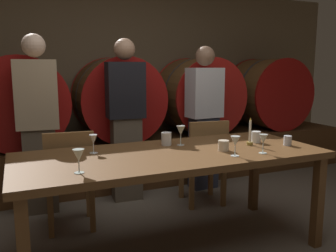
{
  "coord_description": "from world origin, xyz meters",
  "views": [
    {
      "loc": [
        -1.12,
        -2.08,
        1.4
      ],
      "look_at": [
        0.09,
        0.74,
        0.89
      ],
      "focal_mm": 38.11,
      "sensor_mm": 36.0,
      "label": 1
    }
  ],
  "objects": [
    {
      "name": "guest_right",
      "position": [
        0.85,
        1.47,
        0.84
      ],
      "size": [
        0.39,
        0.26,
        1.63
      ],
      "rotation": [
        0.0,
        0.0,
        3.21
      ],
      "color": "#33384C",
      "rests_on": "ground"
    },
    {
      "name": "cup_far_left",
      "position": [
        -0.02,
        0.52,
        0.83
      ],
      "size": [
        0.08,
        0.08,
        0.11
      ],
      "primitive_type": "cylinder",
      "color": "white",
      "rests_on": "dining_table"
    },
    {
      "name": "guest_left",
      "position": [
        -0.94,
        1.47,
        0.88
      ],
      "size": [
        0.4,
        0.27,
        1.7
      ],
      "rotation": [
        0.0,
        0.0,
        3.05
      ],
      "color": "brown",
      "rests_on": "ground"
    },
    {
      "name": "wine_glass_far_left",
      "position": [
        -0.8,
        0.02,
        0.88
      ],
      "size": [
        0.07,
        0.07,
        0.15
      ],
      "color": "silver",
      "rests_on": "dining_table"
    },
    {
      "name": "back_wall",
      "position": [
        0.0,
        2.62,
        1.22
      ],
      "size": [
        7.01,
        0.24,
        2.43
      ],
      "primitive_type": "cube",
      "color": "brown",
      "rests_on": "ground"
    },
    {
      "name": "cup_center_left",
      "position": [
        0.3,
        0.18,
        0.81
      ],
      "size": [
        0.08,
        0.08,
        0.08
      ],
      "primitive_type": "cylinder",
      "color": "beige",
      "rests_on": "dining_table"
    },
    {
      "name": "chair_right",
      "position": [
        0.6,
        0.99,
        0.49
      ],
      "size": [
        0.45,
        0.45,
        0.88
      ],
      "rotation": [
        0.0,
        0.0,
        3.01
      ],
      "color": "olive",
      "rests_on": "ground"
    },
    {
      "name": "dining_table",
      "position": [
        -0.07,
        0.28,
        0.7
      ],
      "size": [
        2.28,
        0.93,
        0.77
      ],
      "color": "brown",
      "rests_on": "ground"
    },
    {
      "name": "cup_center_right",
      "position": [
        0.72,
        0.33,
        0.82
      ],
      "size": [
        0.08,
        0.08,
        0.09
      ],
      "primitive_type": "cylinder",
      "color": "white",
      "rests_on": "dining_table"
    },
    {
      "name": "cup_far_right",
      "position": [
        0.88,
        0.13,
        0.81
      ],
      "size": [
        0.06,
        0.06,
        0.08
      ],
      "primitive_type": "cylinder",
      "color": "silver",
      "rests_on": "dining_table"
    },
    {
      "name": "wine_barrel_left",
      "position": [
        -1.08,
        2.07,
        1.02
      ],
      "size": [
        0.99,
        0.77,
        0.99
      ],
      "color": "brown",
      "rests_on": "barrel_shelf"
    },
    {
      "name": "wine_glass_right",
      "position": [
        0.29,
        0.0,
        0.88
      ],
      "size": [
        0.07,
        0.07,
        0.15
      ],
      "color": "silver",
      "rests_on": "dining_table"
    },
    {
      "name": "wine_barrel_right",
      "position": [
        1.1,
        2.07,
        1.02
      ],
      "size": [
        0.99,
        0.77,
        0.99
      ],
      "color": "brown",
      "rests_on": "barrel_shelf"
    },
    {
      "name": "wine_glass_center",
      "position": [
        0.09,
        0.48,
        0.89
      ],
      "size": [
        0.07,
        0.07,
        0.16
      ],
      "color": "silver",
      "rests_on": "dining_table"
    },
    {
      "name": "wine_barrel_far_right",
      "position": [
        2.22,
        2.07,
        1.02
      ],
      "size": [
        0.99,
        0.77,
        0.99
      ],
      "color": "brown",
      "rests_on": "barrel_shelf"
    },
    {
      "name": "barrel_shelf",
      "position": [
        0.0,
        2.07,
        0.27
      ],
      "size": [
        6.31,
        0.9,
        0.53
      ],
      "primitive_type": "cube",
      "color": "#4C2D16",
      "rests_on": "ground"
    },
    {
      "name": "wine_glass_left",
      "position": [
        -0.62,
        0.48,
        0.87
      ],
      "size": [
        0.06,
        0.06,
        0.14
      ],
      "color": "white",
      "rests_on": "dining_table"
    },
    {
      "name": "wine_glass_far_right",
      "position": [
        0.53,
        -0.01,
        0.87
      ],
      "size": [
        0.06,
        0.06,
        0.14
      ],
      "color": "silver",
      "rests_on": "dining_table"
    },
    {
      "name": "guest_center",
      "position": [
        -0.08,
        1.47,
        0.87
      ],
      "size": [
        0.39,
        0.26,
        1.69
      ],
      "rotation": [
        0.0,
        0.0,
        3.08
      ],
      "color": "brown",
      "rests_on": "ground"
    },
    {
      "name": "chair_left",
      "position": [
        -0.74,
        0.93,
        0.49
      ],
      "size": [
        0.43,
        0.43,
        0.88
      ],
      "rotation": [
        0.0,
        0.0,
        3.05
      ],
      "color": "olive",
      "rests_on": "ground"
    },
    {
      "name": "candle_center",
      "position": [
        0.61,
        0.26,
        0.84
      ],
      "size": [
        0.05,
        0.05,
        0.23
      ],
      "color": "olive",
      "rests_on": "dining_table"
    },
    {
      "name": "wine_barrel_center",
      "position": [
        -0.0,
        2.07,
        1.02
      ],
      "size": [
        0.99,
        0.77,
        0.99
      ],
      "color": "#513319",
      "rests_on": "barrel_shelf"
    }
  ]
}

